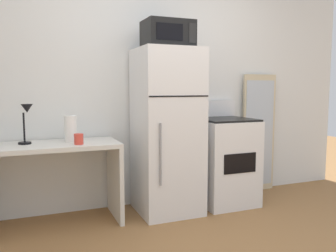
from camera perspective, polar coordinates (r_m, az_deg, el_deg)
wall_back_white at (r=3.80m, az=-2.97°, el=7.06°), size 5.00×0.10×2.60m
desk at (r=3.34m, az=-17.69°, el=-6.60°), size 1.11×0.54×0.75m
desk_lamp at (r=3.30m, az=-22.00°, el=1.36°), size 0.14×0.12×0.35m
coffee_mug at (r=3.17m, az=-14.27°, el=-2.07°), size 0.08×0.08×0.09m
paper_towel_roll at (r=3.33m, az=-15.50°, el=-0.46°), size 0.11×0.11×0.24m
refrigerator at (r=3.49m, az=-0.16°, el=-0.90°), size 0.60×0.64×1.62m
microwave at (r=3.48m, az=-0.03°, el=14.61°), size 0.46×0.35×0.26m
oven_range at (r=3.85m, az=9.09°, el=-5.51°), size 0.58×0.61×1.10m
leaning_mirror at (r=4.37m, az=14.47°, el=-1.13°), size 0.44×0.03×1.40m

